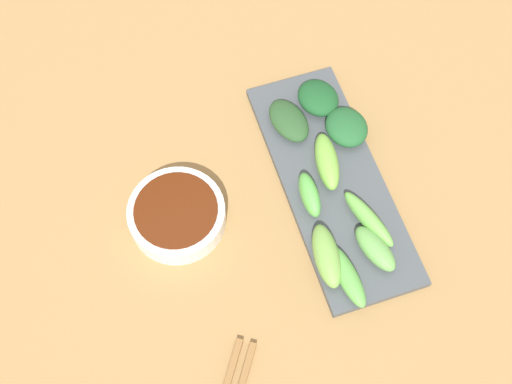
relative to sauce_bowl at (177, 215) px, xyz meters
The scene contains 12 objects.
tabletop 0.11m from the sauce_bowl, 12.45° to the right, with size 2.10×2.10×0.02m, color #A07A47.
sauce_bowl is the anchor object (origin of this frame).
serving_plate 0.21m from the sauce_bowl, ahead, with size 0.13×0.35×0.01m, color #484E52.
broccoli_stalk_0 0.17m from the sauce_bowl, 10.11° to the right, with size 0.02×0.07×0.03m, color #5CB94C.
broccoli_stalk_1 0.26m from the sauce_bowl, 29.18° to the right, with size 0.03×0.07×0.02m, color #65A74F.
broccoli_stalk_2 0.25m from the sauce_bowl, 20.18° to the right, with size 0.02×0.09×0.02m, color #6DB84B.
broccoli_stalk_3 0.20m from the sauce_bowl, 35.48° to the right, with size 0.03×0.09×0.03m, color #74AC49.
broccoli_leafy_4 0.21m from the sauce_bowl, 25.29° to the left, with size 0.05×0.07×0.02m, color #2A5028.
broccoli_leafy_5 0.26m from the sauce_bowl, 24.79° to the left, with size 0.05×0.06×0.03m, color #1B5125.
broccoli_stalk_6 0.21m from the sauce_bowl, ahead, with size 0.03×0.09×0.03m, color #78B844.
broccoli_leafy_7 0.26m from the sauce_bowl, 11.40° to the left, with size 0.06×0.07×0.03m, color #225D2E.
broccoli_stalk_8 0.23m from the sauce_bowl, 39.68° to the right, with size 0.03×0.09×0.02m, color #5CA947.
Camera 1 is at (-0.12, -0.34, 0.82)m, focal length 45.88 mm.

